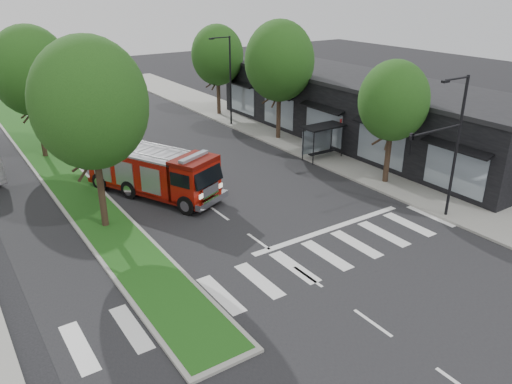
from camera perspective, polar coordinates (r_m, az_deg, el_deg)
ground at (r=25.83m, az=0.29°, el=-5.69°), size 140.00×140.00×0.00m
sidewalk_right at (r=40.18m, az=7.08°, el=4.96°), size 5.00×80.00×0.15m
median at (r=39.33m, az=-22.27°, el=2.98°), size 3.00×50.00×0.15m
storefront_row at (r=42.52m, az=11.92°, el=9.05°), size 8.00×30.00×5.00m
bus_shelter at (r=37.46m, az=7.55°, el=6.75°), size 3.20×1.60×2.61m
tree_right_near at (r=32.63m, az=15.45°, el=9.99°), size 4.40×4.40×8.05m
tree_right_mid at (r=41.16m, az=2.70°, el=14.72°), size 5.60×5.60×9.72m
tree_right_far at (r=49.57m, az=-4.44°, el=15.33°), size 5.00×5.00×8.73m
tree_median_near at (r=26.24m, az=-18.47°, el=9.55°), size 5.80×5.80×10.16m
tree_median_far at (r=39.76m, az=-24.34°, el=12.48°), size 5.60×5.60×9.72m
streetlight_right_near at (r=28.13m, az=21.06°, el=5.50°), size 4.08×0.22×8.00m
streetlight_right_far at (r=45.78m, az=-3.12°, el=13.01°), size 2.11×0.20×8.00m
fire_engine at (r=31.42m, az=-11.64°, el=2.26°), size 6.29×9.44×3.17m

